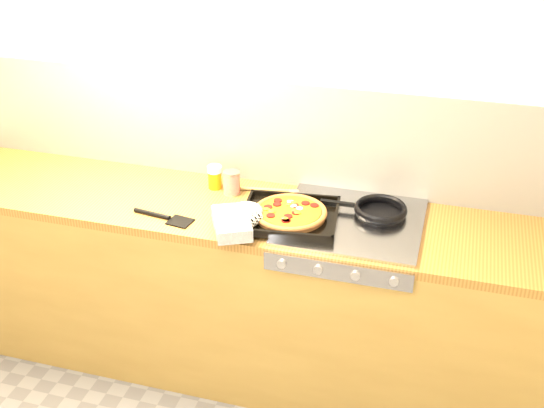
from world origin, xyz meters
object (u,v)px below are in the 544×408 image
(juice_glass, at_px, (215,177))
(frying_pan, at_px, (379,210))
(tomato_can, at_px, (232,183))
(pizza_on_tray, at_px, (274,215))

(juice_glass, bearing_deg, frying_pan, -5.07)
(tomato_can, xyz_separation_m, juice_glass, (-0.09, 0.03, 0.00))
(frying_pan, distance_m, juice_glass, 0.79)
(frying_pan, bearing_deg, tomato_can, 176.82)
(pizza_on_tray, height_order, frying_pan, pizza_on_tray)
(pizza_on_tray, xyz_separation_m, juice_glass, (-0.36, 0.25, 0.01))
(pizza_on_tray, height_order, juice_glass, juice_glass)
(juice_glass, bearing_deg, tomato_can, -18.27)
(tomato_can, distance_m, juice_glass, 0.10)
(pizza_on_tray, xyz_separation_m, tomato_can, (-0.27, 0.22, 0.01))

